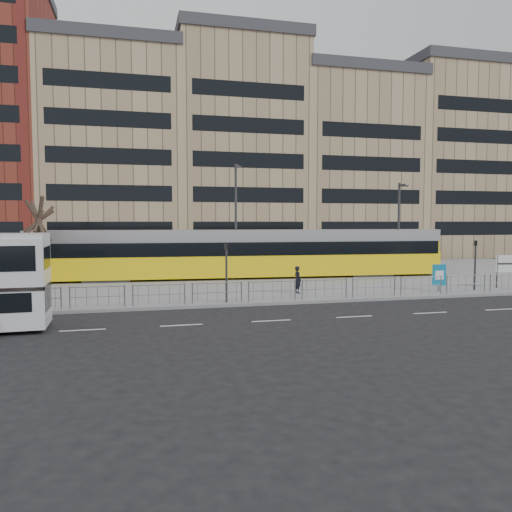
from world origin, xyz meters
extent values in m
plane|color=black|center=(0.00, 0.00, 0.00)|extent=(120.00, 120.00, 0.00)
cube|color=slate|center=(0.00, 12.00, 0.07)|extent=(64.00, 24.00, 0.15)
cube|color=gray|center=(0.00, 0.05, 0.07)|extent=(64.00, 0.25, 0.17)
cube|color=tan|center=(-10.00, 34.00, 11.00)|extent=(14.00, 16.00, 22.00)
cube|color=#38383D|center=(-10.00, 34.00, 22.60)|extent=(14.40, 16.40, 1.20)
cube|color=tan|center=(4.00, 34.00, 12.00)|extent=(14.00, 16.00, 24.00)
cube|color=#38383D|center=(4.00, 34.00, 24.60)|extent=(14.40, 16.40, 1.20)
cube|color=tan|center=(18.00, 34.00, 10.50)|extent=(14.00, 16.00, 21.00)
cube|color=#38383D|center=(18.00, 34.00, 21.60)|extent=(14.40, 16.40, 1.20)
cube|color=tan|center=(32.00, 34.00, 11.50)|extent=(14.00, 16.00, 23.00)
cube|color=#38383D|center=(32.00, 34.00, 23.60)|extent=(14.40, 16.40, 1.20)
cylinder|color=gray|center=(2.00, 0.50, 1.20)|extent=(32.00, 0.05, 0.05)
cylinder|color=gray|center=(2.00, 0.50, 0.70)|extent=(32.00, 0.04, 0.04)
cylinder|color=gray|center=(-14.00, 0.50, 0.70)|extent=(0.07, 0.07, 1.10)
cube|color=white|center=(1.00, -4.00, 0.01)|extent=(62.00, 0.12, 0.01)
cylinder|color=black|center=(-13.48, -2.26, 0.45)|extent=(0.91, 0.30, 0.90)
cube|color=yellow|center=(0.17, 11.61, 1.20)|extent=(30.99, 4.71, 1.76)
cube|color=black|center=(0.17, 11.61, 2.41)|extent=(30.55, 4.72, 0.99)
cube|color=#A5A5AA|center=(0.17, 11.61, 3.35)|extent=(30.98, 4.48, 0.88)
cube|color=yellow|center=(14.92, 10.75, 1.91)|extent=(1.47, 2.56, 2.87)
cube|color=yellow|center=(-14.58, 12.46, 1.91)|extent=(1.47, 2.56, 2.87)
cylinder|color=#2D2D30|center=(0.17, 11.61, 2.02)|extent=(2.78, 2.78, 3.31)
cube|color=#2D2D30|center=(10.08, 11.03, 0.43)|extent=(3.46, 2.96, 0.55)
cube|color=#2D2D30|center=(-9.73, 12.18, 0.43)|extent=(3.46, 2.96, 0.55)
cylinder|color=#2D2D30|center=(14.73, 2.04, 1.21)|extent=(0.09, 0.09, 2.12)
cube|color=white|center=(15.55, 1.93, 1.72)|extent=(1.84, 0.32, 1.11)
cylinder|color=#2D2D30|center=(10.31, 1.72, 0.59)|extent=(0.06, 0.06, 0.87)
cube|color=#0B76A3|center=(10.31, 1.72, 1.13)|extent=(0.88, 0.14, 1.31)
cube|color=white|center=(10.31, 1.68, 1.13)|extent=(0.55, 0.06, 0.55)
imported|color=black|center=(1.54, 2.85, 0.96)|extent=(0.49, 0.65, 1.63)
cylinder|color=#2D2D30|center=(-3.18, 0.64, 1.65)|extent=(0.12, 0.12, 3.00)
imported|color=#2D2D30|center=(-3.18, 0.64, 2.75)|extent=(0.23, 0.25, 1.00)
cylinder|color=#2D2D30|center=(12.77, 1.63, 1.65)|extent=(0.12, 0.12, 3.00)
imported|color=#2D2D30|center=(12.77, 1.63, 2.75)|extent=(0.20, 0.23, 1.00)
cylinder|color=#2D2D30|center=(-0.59, 10.81, 4.38)|extent=(0.18, 0.18, 8.46)
cylinder|color=#2D2D30|center=(-0.59, 10.41, 8.41)|extent=(0.14, 0.90, 0.14)
cube|color=#2D2D30|center=(-0.59, 9.96, 8.31)|extent=(0.45, 0.20, 0.12)
cylinder|color=#2D2D30|center=(12.06, 9.73, 3.77)|extent=(0.18, 0.18, 7.25)
cylinder|color=#2D2D30|center=(12.06, 9.33, 7.20)|extent=(0.14, 0.90, 0.14)
cube|color=#2D2D30|center=(12.06, 8.88, 7.10)|extent=(0.45, 0.20, 0.12)
cylinder|color=black|center=(-13.70, 8.63, 2.39)|extent=(0.44, 0.44, 4.49)
camera|label=1|loc=(-7.93, -25.18, 4.44)|focal=35.00mm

